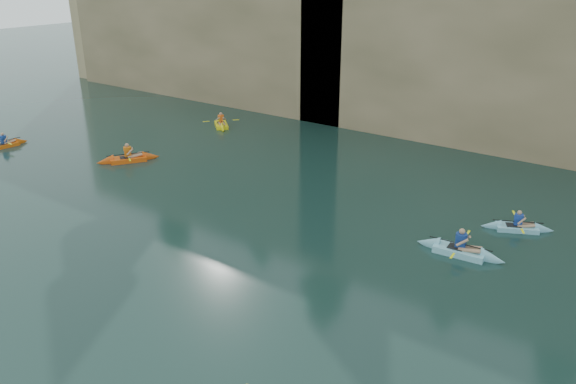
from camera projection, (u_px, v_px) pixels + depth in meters
The scene contains 11 objects.
ground at pixel (167, 331), 16.15m from camera, with size 160.00×160.00×0.00m, color black.
cliff at pixel (502, 26), 36.45m from camera, with size 70.00×16.00×12.00m, color tan.
cliff_slab_west at pixel (199, 28), 41.90m from camera, with size 26.00×2.40×10.56m, color tan.
cliff_slab_center at pixel (499, 46), 29.92m from camera, with size 24.00×2.40×11.40m, color tan.
sea_cave_west at pixel (215, 76), 41.59m from camera, with size 4.50×1.00×4.00m, color black.
sea_cave_center at pixel (386, 108), 34.22m from camera, with size 3.50×1.00×3.20m, color black.
kayaker_orange at pixel (128, 159), 29.84m from camera, with size 2.45×3.13×1.25m.
kayaker_ltblue_near at pixel (460, 250), 20.36m from camera, with size 3.27×2.49×1.27m.
kayaker_yellow at pixel (221, 125), 36.12m from camera, with size 2.61×2.45×1.18m.
kayaker_ltblue_mid at pixel (517, 227), 22.19m from camera, with size 2.80×1.95×1.06m.
kayaker_extra_west at pixel (4, 145), 32.17m from camera, with size 2.11×2.74×1.05m.
Camera 1 is at (10.64, -8.89, 9.86)m, focal length 35.00 mm.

